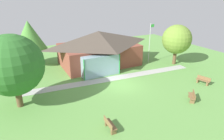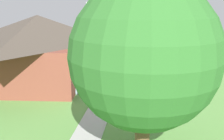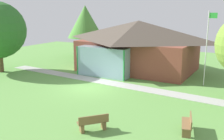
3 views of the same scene
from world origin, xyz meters
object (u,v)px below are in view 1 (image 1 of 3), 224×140
object	(u,v)px
bench_front_left	(110,125)
tree_behind_pavilion_left	(29,35)
bench_front_right	(192,97)
tree_east_hedge	(177,39)
bench_lawn_far_right	(203,80)
tree_west_hedge	(13,65)
pavilion	(99,48)
flagpole	(150,41)

from	to	relation	value
bench_front_left	tree_behind_pavilion_left	bearing A→B (deg)	-166.80
bench_front_right	tree_east_hedge	xyz separation A→B (m)	(6.03, 8.62, 3.18)
bench_lawn_far_right	tree_west_hedge	bearing A→B (deg)	61.97
bench_front_left	bench_lawn_far_right	size ratio (longest dim) A/B	0.97
pavilion	tree_east_hedge	xyz separation A→B (m)	(9.69, -4.81, 1.13)
tree_east_hedge	bench_front_left	bearing A→B (deg)	-149.18
tree_east_hedge	pavilion	bearing A→B (deg)	153.61
pavilion	tree_behind_pavilion_left	distance (m)	9.39
pavilion	bench_lawn_far_right	bearing A→B (deg)	-55.87
tree_behind_pavilion_left	tree_east_hedge	xyz separation A→B (m)	(18.15, -8.44, -0.72)
bench_front_left	bench_front_right	bearing A→B (deg)	94.14
bench_lawn_far_right	tree_west_hedge	distance (m)	19.40
tree_west_hedge	tree_east_hedge	xyz separation A→B (m)	(20.56, 2.21, -0.32)
bench_front_left	bench_lawn_far_right	xyz separation A→B (m)	(12.89, 2.31, 0.00)
tree_west_hedge	flagpole	bearing A→B (deg)	14.18
pavilion	bench_front_left	bearing A→B (deg)	-110.74
bench_front_right	tree_west_hedge	xyz separation A→B (m)	(-14.53, 6.41, 3.50)
pavilion	tree_behind_pavilion_left	bearing A→B (deg)	156.75
flagpole	bench_front_right	world-z (taller)	flagpole
bench_lawn_far_right	tree_behind_pavilion_left	world-z (taller)	tree_behind_pavilion_left
tree_east_hedge	bench_front_right	bearing A→B (deg)	-124.96
pavilion	bench_front_right	xyz separation A→B (m)	(3.67, -13.43, -2.05)
flagpole	tree_behind_pavilion_left	bearing A→B (deg)	158.02
bench_front_right	flagpole	bearing A→B (deg)	24.57
flagpole	pavilion	bearing A→B (deg)	159.63
pavilion	bench_front_left	xyz separation A→B (m)	(-5.18, -13.68, -2.05)
bench_front_right	tree_behind_pavilion_left	size ratio (longest dim) A/B	0.23
bench_front_left	tree_behind_pavilion_left	distance (m)	18.05
bench_front_right	tree_east_hedge	world-z (taller)	tree_east_hedge
flagpole	tree_east_hedge	size ratio (longest dim) A/B	1.01
bench_front_left	flagpole	bearing A→B (deg)	135.30
bench_front_left	tree_west_hedge	size ratio (longest dim) A/B	0.23
tree_behind_pavilion_left	tree_east_hedge	size ratio (longest dim) A/B	1.11
bench_lawn_far_right	tree_behind_pavilion_left	xyz separation A→B (m)	(-16.17, 15.01, 3.90)
pavilion	tree_east_hedge	bearing A→B (deg)	-26.39
flagpole	bench_front_left	world-z (taller)	flagpole
pavilion	bench_lawn_far_right	xyz separation A→B (m)	(7.71, -11.37, -2.05)
bench_front_left	tree_behind_pavilion_left	xyz separation A→B (m)	(-3.28, 17.32, 3.90)
bench_front_left	tree_east_hedge	xyz separation A→B (m)	(14.87, 8.87, 3.18)
tree_west_hedge	bench_front_right	bearing A→B (deg)	-23.81
bench_lawn_far_right	tree_east_hedge	distance (m)	7.56
tree_behind_pavilion_left	tree_east_hedge	world-z (taller)	tree_behind_pavilion_left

